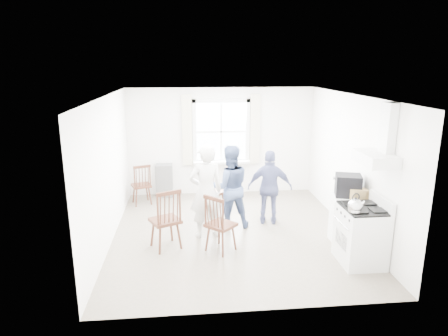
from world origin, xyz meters
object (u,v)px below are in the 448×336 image
Objects in this scene: low_cabinet at (348,220)px; windsor_chair_a at (142,180)px; person_left at (206,192)px; windsor_chair_c at (168,213)px; person_mid at (230,187)px; windsor_chair_b at (217,218)px; person_right at (270,188)px; gas_stove at (361,235)px; stereo_stack at (348,185)px.

windsor_chair_a reaches higher than low_cabinet.
person_left reaches higher than low_cabinet.
person_mid is at bearing 38.41° from windsor_chair_c.
windsor_chair_b is (1.49, -2.54, 0.05)m from windsor_chair_a.
person_left is 1.17× the size of person_right.
windsor_chair_b is 0.59× the size of person_left.
stereo_stack reaches higher than gas_stove.
gas_stove is 4.89m from windsor_chair_a.
low_cabinet is 0.51× the size of person_left.
person_mid is 1.10× the size of person_right.
gas_stove is 1.17× the size of windsor_chair_a.
windsor_chair_c is at bearing 179.43° from stereo_stack.
person_mid reaches higher than gas_stove.
windsor_chair_c is at bearing 167.43° from windsor_chair_b.
gas_stove is 1.08× the size of windsor_chair_b.
low_cabinet is at bearing -23.74° from stereo_stack.
windsor_chair_c is 0.67× the size of person_mid.
stereo_stack reaches higher than windsor_chair_b.
person_mid is 0.83m from person_right.
windsor_chair_c is 0.74× the size of person_right.
person_right is (2.65, -1.33, 0.17)m from windsor_chair_a.
windsor_chair_a is 2.97m from person_right.
person_left reaches higher than person_right.
windsor_chair_c is 1.50m from person_mid.
low_cabinet is 0.55× the size of person_mid.
gas_stove is 1.01× the size of windsor_chair_c.
stereo_stack is 0.29× the size of person_left.
gas_stove is 2.59m from person_mid.
person_mid reaches higher than windsor_chair_b.
person_left reaches higher than windsor_chair_b.
windsor_chair_b is 1.18m from person_mid.
windsor_chair_a is at bearing 120.42° from windsor_chair_b.
stereo_stack is 0.46× the size of windsor_chair_c.
person_right reaches higher than windsor_chair_c.
person_right reaches higher than windsor_chair_b.
stereo_stack is (-0.04, 0.02, 0.64)m from low_cabinet.
gas_stove is at bearing -92.24° from stereo_stack.
stereo_stack reaches higher than windsor_chair_c.
person_mid reaches higher than low_cabinet.
stereo_stack is (0.03, 0.72, 0.61)m from gas_stove.
person_left reaches higher than windsor_chair_c.
person_right is (0.82, 0.10, -0.07)m from person_mid.
gas_stove is 2.12m from person_right.
stereo_stack is 2.53m from person_left.
windsor_chair_c is at bearing 179.11° from low_cabinet.
gas_stove is at bearing 133.42° from person_mid.
low_cabinet is 2.27m from person_mid.
person_mid is (-2.01, 0.97, 0.37)m from low_cabinet.
windsor_chair_a is (-3.81, 2.39, -0.50)m from stereo_stack.
person_mid is at bearing 139.28° from gas_stove.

